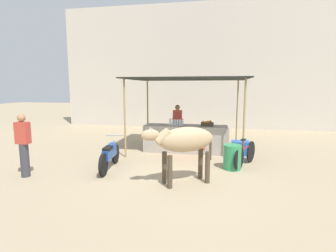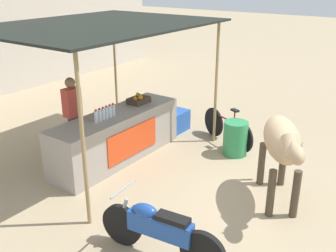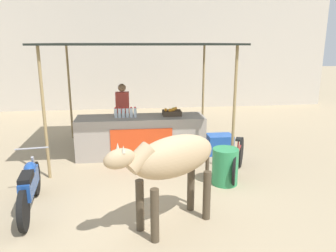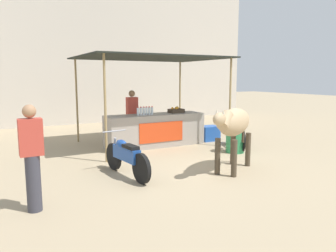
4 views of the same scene
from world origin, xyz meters
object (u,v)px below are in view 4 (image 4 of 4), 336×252
stall_counter (155,130)px  passerby_on_street (32,157)px  motorcycle_parked (126,156)px  fruit_crate (176,110)px  cow (233,124)px  cooler_box (209,133)px  vendor_behind_counter (132,116)px  bicycle_leaning (237,136)px  water_barrel (235,140)px

stall_counter → passerby_on_street: (-3.80, -3.46, 0.37)m
stall_counter → passerby_on_street: 5.15m
motorcycle_parked → stall_counter: bearing=52.2°
fruit_crate → cow: size_ratio=0.25×
cooler_box → vendor_behind_counter: bearing=160.0°
motorcycle_parked → bicycle_leaning: motorcycle_parked is taller
stall_counter → fruit_crate: bearing=3.9°
cooler_box → stall_counter: bearing=177.1°
fruit_crate → water_barrel: bearing=-67.2°
fruit_crate → cooler_box: (1.16, -0.15, -0.79)m
cooler_box → bicycle_leaning: (0.02, -1.34, 0.11)m
water_barrel → passerby_on_street: size_ratio=0.43×
cow → cooler_box: bearing=62.7°
vendor_behind_counter → cooler_box: size_ratio=2.75×
motorcycle_parked → passerby_on_street: 2.21m
water_barrel → cow: cow is taller
vendor_behind_counter → cooler_box: 2.56m
fruit_crate → vendor_behind_counter: (-1.18, 0.70, -0.19)m
fruit_crate → motorcycle_parked: 3.67m
motorcycle_parked → passerby_on_street: bearing=-151.6°
cow → passerby_on_street: passerby_on_street is taller
passerby_on_street → stall_counter: bearing=42.4°
fruit_crate → bicycle_leaning: size_ratio=0.29×
passerby_on_street → vendor_behind_counter: bearing=51.4°
fruit_crate → water_barrel: (0.79, -1.88, -0.68)m
passerby_on_street → motorcycle_parked: bearing=28.4°
fruit_crate → bicycle_leaning: (1.18, -1.49, -0.69)m
cooler_box → passerby_on_street: size_ratio=0.36×
motorcycle_parked → bicycle_leaning: (3.82, 1.00, -0.08)m
cooler_box → bicycle_leaning: 1.34m
fruit_crate → cow: (-0.43, -3.24, -0.00)m
cooler_box → cow: 3.56m
stall_counter → water_barrel: (1.54, -1.82, -0.13)m
water_barrel → passerby_on_street: 5.60m
bicycle_leaning → fruit_crate: bearing=128.5°
stall_counter → bicycle_leaning: size_ratio=1.97×
stall_counter → motorcycle_parked: 3.08m
cow → passerby_on_street: size_ratio=1.06×
stall_counter → cooler_box: size_ratio=5.00×
water_barrel → motorcycle_parked: (-3.42, -0.61, 0.07)m
stall_counter → bicycle_leaning: (1.93, -1.44, -0.13)m
vendor_behind_counter → bicycle_leaning: bearing=-42.9°
bicycle_leaning → passerby_on_street: size_ratio=0.92×
cow → bicycle_leaning: cow is taller
bicycle_leaning → motorcycle_parked: bearing=-165.4°
stall_counter → vendor_behind_counter: size_ratio=1.82×
vendor_behind_counter → water_barrel: vendor_behind_counter is taller
water_barrel → cow: size_ratio=0.41×
vendor_behind_counter → cooler_box: bearing=-20.0°
fruit_crate → cooler_box: bearing=-7.3°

